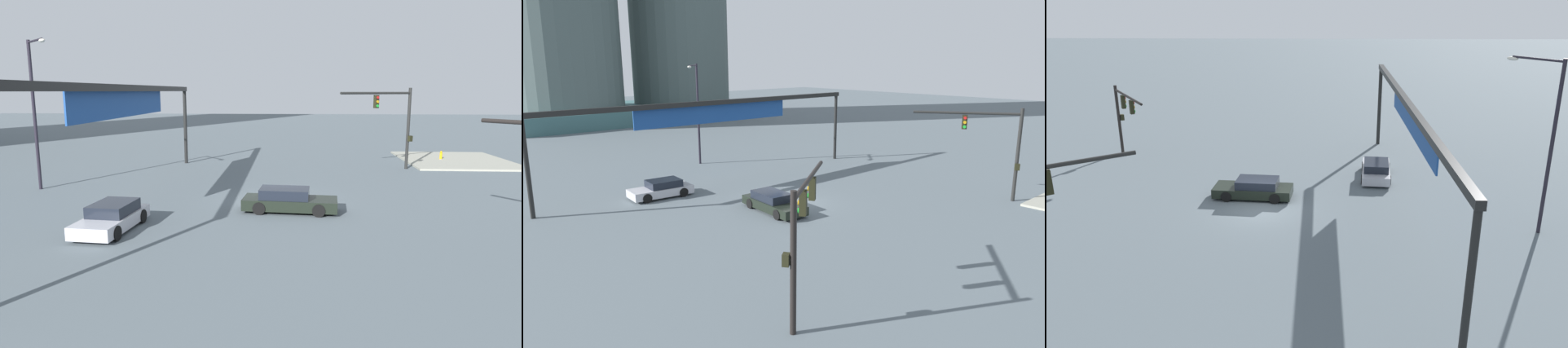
# 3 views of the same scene
# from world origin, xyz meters

# --- Properties ---
(ground_plane) EXTENTS (198.67, 198.67, 0.00)m
(ground_plane) POSITION_xyz_m (0.00, 0.00, 0.00)
(ground_plane) COLOR slate
(traffic_signal_near_corner) EXTENTS (4.09, 6.11, 6.31)m
(traffic_signal_near_corner) POSITION_xyz_m (10.88, -8.61, 4.26)
(traffic_signal_near_corner) COLOR black
(traffic_signal_near_corner) RESTS_ON ground
(traffic_signal_opposite_side) EXTENTS (5.42, 3.72, 5.23)m
(traffic_signal_opposite_side) POSITION_xyz_m (-9.45, -10.92, 3.70)
(traffic_signal_opposite_side) COLOR black
(traffic_signal_opposite_side) RESTS_ON ground
(streetlamp_curved_arm) EXTENTS (2.26, 2.25, 9.06)m
(streetlamp_curved_arm) POSITION_xyz_m (2.42, 14.71, 5.26)
(streetlamp_curved_arm) COLOR black
(streetlamp_curved_arm) RESTS_ON ground
(overhead_sign_gantry) EXTENTS (27.72, 0.43, 6.40)m
(overhead_sign_gantry) POSITION_xyz_m (0.04, 8.20, 5.51)
(overhead_sign_gantry) COLOR black
(overhead_sign_gantry) RESTS_ON ground
(sedan_car_approaching) EXTENTS (4.43, 2.21, 1.21)m
(sedan_car_approaching) POSITION_xyz_m (-5.50, 7.17, 0.57)
(sedan_car_approaching) COLOR #B5B6BE
(sedan_car_approaching) RESTS_ON ground
(sedan_car_waiting_far) EXTENTS (2.19, 4.89, 1.21)m
(sedan_car_waiting_far) POSITION_xyz_m (-1.87, -0.60, 0.58)
(sedan_car_waiting_far) COLOR black
(sedan_car_waiting_far) RESTS_ON ground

